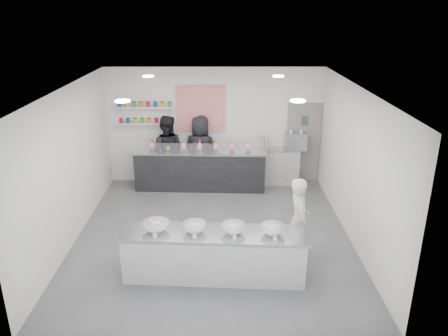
# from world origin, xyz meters

# --- Properties ---
(floor) EXTENTS (6.00, 6.00, 0.00)m
(floor) POSITION_xyz_m (0.00, 0.00, 0.00)
(floor) COLOR #515156
(floor) RESTS_ON ground
(ceiling) EXTENTS (6.00, 6.00, 0.00)m
(ceiling) POSITION_xyz_m (0.00, 0.00, 3.00)
(ceiling) COLOR white
(ceiling) RESTS_ON floor
(back_wall) EXTENTS (5.50, 0.00, 5.50)m
(back_wall) POSITION_xyz_m (0.00, 3.00, 1.50)
(back_wall) COLOR white
(back_wall) RESTS_ON floor
(left_wall) EXTENTS (0.00, 6.00, 6.00)m
(left_wall) POSITION_xyz_m (-2.75, 0.00, 1.50)
(left_wall) COLOR white
(left_wall) RESTS_ON floor
(right_wall) EXTENTS (0.00, 6.00, 6.00)m
(right_wall) POSITION_xyz_m (2.75, 0.00, 1.50)
(right_wall) COLOR white
(right_wall) RESTS_ON floor
(back_door) EXTENTS (0.88, 0.04, 2.10)m
(back_door) POSITION_xyz_m (2.30, 2.97, 1.05)
(back_door) COLOR gray
(back_door) RESTS_ON floor
(pattern_panel) EXTENTS (1.25, 0.03, 1.20)m
(pattern_panel) POSITION_xyz_m (-0.35, 2.98, 1.95)
(pattern_panel) COLOR red
(pattern_panel) RESTS_ON back_wall
(jar_shelf_lower) EXTENTS (1.45, 0.22, 0.04)m
(jar_shelf_lower) POSITION_xyz_m (-1.75, 2.90, 1.60)
(jar_shelf_lower) COLOR silver
(jar_shelf_lower) RESTS_ON back_wall
(jar_shelf_upper) EXTENTS (1.45, 0.22, 0.04)m
(jar_shelf_upper) POSITION_xyz_m (-1.75, 2.90, 2.02)
(jar_shelf_upper) COLOR silver
(jar_shelf_upper) RESTS_ON back_wall
(preserve_jars) EXTENTS (1.45, 0.10, 0.56)m
(preserve_jars) POSITION_xyz_m (-1.75, 2.88, 1.88)
(preserve_jars) COLOR #F80025
(preserve_jars) RESTS_ON jar_shelf_lower
(downlight_0) EXTENTS (0.24, 0.24, 0.02)m
(downlight_0) POSITION_xyz_m (-1.40, -1.00, 2.98)
(downlight_0) COLOR white
(downlight_0) RESTS_ON ceiling
(downlight_1) EXTENTS (0.24, 0.24, 0.02)m
(downlight_1) POSITION_xyz_m (1.40, -1.00, 2.98)
(downlight_1) COLOR white
(downlight_1) RESTS_ON ceiling
(downlight_2) EXTENTS (0.24, 0.24, 0.02)m
(downlight_2) POSITION_xyz_m (-1.40, 1.60, 2.98)
(downlight_2) COLOR white
(downlight_2) RESTS_ON ceiling
(downlight_3) EXTENTS (0.24, 0.24, 0.02)m
(downlight_3) POSITION_xyz_m (1.40, 1.60, 2.98)
(downlight_3) COLOR white
(downlight_3) RESTS_ON ceiling
(prep_counter) EXTENTS (3.18, 0.91, 0.86)m
(prep_counter) POSITION_xyz_m (0.05, -1.45, 0.43)
(prep_counter) COLOR #A4A39E
(prep_counter) RESTS_ON floor
(back_bar) EXTENTS (3.32, 0.75, 1.02)m
(back_bar) POSITION_xyz_m (-0.37, 2.43, 0.51)
(back_bar) COLOR black
(back_bar) RESTS_ON floor
(sneeze_guard) EXTENTS (3.24, 0.16, 0.28)m
(sneeze_guard) POSITION_xyz_m (-0.38, 2.14, 1.16)
(sneeze_guard) COLOR white
(sneeze_guard) RESTS_ON back_bar
(espresso_ledge) EXTENTS (1.28, 0.41, 0.95)m
(espresso_ledge) POSITION_xyz_m (1.55, 2.78, 0.47)
(espresso_ledge) COLOR #A4A39E
(espresso_ledge) RESTS_ON floor
(espresso_machine) EXTENTS (0.54, 0.38, 0.41)m
(espresso_machine) POSITION_xyz_m (2.06, 2.78, 1.16)
(espresso_machine) COLOR #93969E
(espresso_machine) RESTS_ON espresso_ledge
(cup_stacks) EXTENTS (0.24, 0.24, 0.34)m
(cup_stacks) POSITION_xyz_m (1.26, 2.78, 1.12)
(cup_stacks) COLOR tan
(cup_stacks) RESTS_ON espresso_ledge
(prep_bowls) EXTENTS (2.38, 0.64, 0.16)m
(prep_bowls) POSITION_xyz_m (0.05, -1.45, 0.94)
(prep_bowls) COLOR white
(prep_bowls) RESTS_ON prep_counter
(label_cards) EXTENTS (2.01, 0.04, 0.07)m
(label_cards) POSITION_xyz_m (0.08, -1.97, 0.89)
(label_cards) COLOR white
(label_cards) RESTS_ON prep_counter
(cookie_bags) EXTENTS (2.56, 0.27, 0.27)m
(cookie_bags) POSITION_xyz_m (-0.37, 2.43, 1.16)
(cookie_bags) COLOR #FF8DC5
(cookie_bags) RESTS_ON back_bar
(woman_prep) EXTENTS (0.42, 0.60, 1.58)m
(woman_prep) POSITION_xyz_m (1.57, -0.85, 0.79)
(woman_prep) COLOR silver
(woman_prep) RESTS_ON floor
(staff_left) EXTENTS (0.97, 0.79, 1.86)m
(staff_left) POSITION_xyz_m (-1.22, 2.68, 0.93)
(staff_left) COLOR black
(staff_left) RESTS_ON floor
(staff_right) EXTENTS (1.01, 0.78, 1.85)m
(staff_right) POSITION_xyz_m (-0.36, 2.68, 0.92)
(staff_right) COLOR black
(staff_right) RESTS_ON floor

